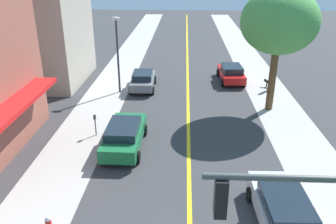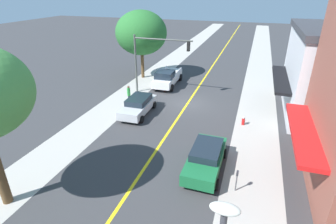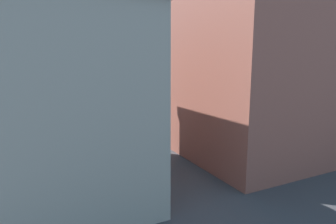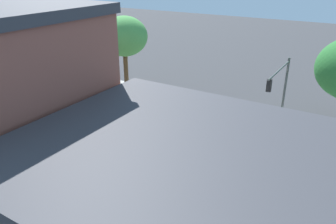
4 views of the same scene
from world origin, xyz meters
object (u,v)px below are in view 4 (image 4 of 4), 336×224
Objects in this scene: fire_hydrant at (174,164)px; silver_sedan_right_curb at (218,112)px; red_sedan_right_curb at (75,80)px; grey_sedan_left_curb at (35,104)px; parking_meter at (85,131)px; traffic_light_mast at (280,85)px; white_pickup_truck at (310,132)px; green_sedan_left_curb at (115,127)px; street_lamp at (19,81)px; pedestrian_green_shirt at (244,108)px; small_dog at (101,77)px; street_tree_right_corner at (124,37)px; pedestrian_black_shirt at (105,75)px.

fire_hydrant is 9.00m from silver_sedan_right_curb.
red_sedan_right_curb is 1.05× the size of grey_sedan_left_curb.
grey_sedan_left_curb is at bearing 77.33° from parking_meter.
traffic_light_mast is 1.03× the size of white_pickup_truck.
red_sedan_right_curb is 14.12m from green_sedan_left_curb.
street_lamp is 3.29× the size of pedestrian_green_shirt.
small_dog is (2.71, 21.78, -3.71)m from traffic_light_mast.
traffic_light_mast is at bearing -176.47° from silver_sedan_right_curb.
street_tree_right_corner reaches higher than grey_sedan_left_curb.
grey_sedan_left_curb is 2.33× the size of pedestrian_green_shirt.
pedestrian_black_shirt reaches higher than green_sedan_left_curb.
silver_sedan_right_curb is 5.58× the size of small_dog.
green_sedan_left_curb is 1.01× the size of silver_sedan_right_curb.
silver_sedan_right_curb is at bearing 82.13° from pedestrian_black_shirt.
silver_sedan_right_curb is 2.53m from pedestrian_green_shirt.
pedestrian_black_shirt is at bearing 35.18° from parking_meter.
traffic_light_mast is 7.04× the size of small_dog.
traffic_light_mast is 13.80m from green_sedan_left_curb.
street_lamp is at bearing -21.25° from pedestrian_green_shirt.
red_sedan_right_curb is 3.28m from small_dog.
green_sedan_left_curb is (0.09, -9.81, 0.03)m from grey_sedan_left_curb.
traffic_light_mast is (9.40, -4.31, 3.78)m from fire_hydrant.
pedestrian_black_shirt reaches higher than fire_hydrant.
green_sedan_left_curb is at bearing -147.07° from street_tree_right_corner.
red_sedan_right_curb is (9.29, 10.64, -0.10)m from parking_meter.
street_tree_right_corner is at bearing 22.12° from parking_meter.
red_sedan_right_curb is 5.11× the size of small_dog.
white_pickup_truck is (-2.16, -19.91, -5.09)m from street_tree_right_corner.
traffic_light_mast reaches higher than white_pickup_truck.
pedestrian_green_shirt is at bearing -112.62° from traffic_light_mast.
street_tree_right_corner reaches higher than green_sedan_left_curb.
green_sedan_left_curb reaches higher than small_dog.
parking_meter is 0.73× the size of pedestrian_green_shirt.
red_sedan_right_curb is at bearing -32.33° from pedestrian_black_shirt.
traffic_light_mast is at bearing -11.18° from white_pickup_truck.
pedestrian_green_shirt is at bearing 109.44° from small_dog.
grey_sedan_left_curb is (-7.67, 20.85, -3.38)m from traffic_light_mast.
grey_sedan_left_curb is 17.40m from silver_sedan_right_curb.
small_dog is (1.37, 18.56, -0.54)m from pedestrian_green_shirt.
small_dog is at bearing 8.41° from street_lamp.
small_dog is (10.38, 0.93, -0.34)m from grey_sedan_left_curb.
red_sedan_right_curb is 2.45× the size of pedestrian_green_shirt.
street_tree_right_corner is at bearing 79.66° from pedestrian_black_shirt.
street_lamp is (0.11, 7.51, 2.81)m from parking_meter.
pedestrian_green_shirt reaches higher than red_sedan_right_curb.
small_dog is at bearing -12.02° from silver_sedan_right_curb.
green_sedan_left_curb is 11.87m from pedestrian_green_shirt.
pedestrian_green_shirt is 1.03× the size of pedestrian_black_shirt.
silver_sedan_right_curb is at bearing -99.99° from street_tree_right_corner.
parking_meter is at bearing 54.45° from green_sedan_left_curb.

